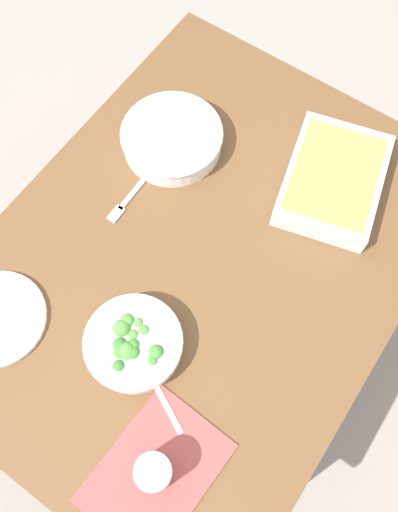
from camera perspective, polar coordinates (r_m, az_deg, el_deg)
ground_plane at (r=1.96m, az=0.00°, el=-8.39°), size 6.00×6.00×0.00m
dining_table at (r=1.34m, az=0.00°, el=-1.49°), size 1.20×0.90×0.74m
placemat at (r=1.16m, az=-4.55°, el=-21.64°), size 0.29×0.21×0.00m
stew_bowl at (r=1.37m, az=-2.83°, el=12.24°), size 0.25×0.25×0.06m
broccoli_bowl at (r=1.17m, az=-6.87°, el=-9.06°), size 0.21×0.21×0.07m
baking_dish at (r=1.34m, az=13.87°, el=7.78°), size 0.35×0.29×0.06m
drink_cup at (r=1.12m, az=-4.70°, el=-21.60°), size 0.07×0.07×0.08m
spoon_by_stew at (r=1.39m, az=-0.99°, el=11.43°), size 0.10×0.16×0.01m
spoon_by_broccoli at (r=1.17m, az=-4.62°, el=-13.20°), size 0.09×0.17×0.01m
fork_on_table at (r=1.33m, az=-7.31°, el=6.05°), size 0.18×0.02×0.01m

